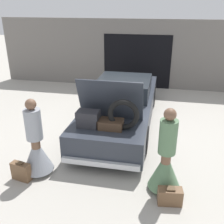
% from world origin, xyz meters
% --- Properties ---
extents(ground_plane, '(40.00, 40.00, 0.00)m').
position_xyz_m(ground_plane, '(0.00, 0.00, 0.00)').
color(ground_plane, '#ADA89E').
extents(garage_wall_back, '(12.00, 0.14, 2.80)m').
position_xyz_m(garage_wall_back, '(0.00, 3.79, 1.39)').
color(garage_wall_back, slate).
rests_on(garage_wall_back, ground_plane).
extents(car, '(1.82, 5.39, 1.84)m').
position_xyz_m(car, '(-0.00, -0.01, 0.59)').
color(car, '#2D333D').
rests_on(car, ground_plane).
extents(person_left, '(0.64, 0.64, 1.69)m').
position_xyz_m(person_left, '(-1.33, -2.86, 0.60)').
color(person_left, brown).
rests_on(person_left, ground_plane).
extents(person_right, '(0.63, 0.63, 1.72)m').
position_xyz_m(person_right, '(1.33, -2.89, 0.61)').
color(person_right, brown).
rests_on(person_right, ground_plane).
extents(suitcase_beside_left_person, '(0.43, 0.23, 0.42)m').
position_xyz_m(suitcase_beside_left_person, '(-1.56, -3.17, 0.20)').
color(suitcase_beside_left_person, brown).
rests_on(suitcase_beside_left_person, ground_plane).
extents(suitcase_beside_right_person, '(0.46, 0.27, 0.35)m').
position_xyz_m(suitcase_beside_right_person, '(1.45, -3.27, 0.16)').
color(suitcase_beside_right_person, brown).
rests_on(suitcase_beside_right_person, ground_plane).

